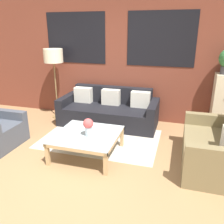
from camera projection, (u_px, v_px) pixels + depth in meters
The scene contains 9 objects.
ground_plane at pixel (72, 171), 3.53m from camera, with size 16.00×16.00×0.00m, color #9E754C.
wall_back_brick at pixel (117, 57), 5.26m from camera, with size 8.40×0.09×2.80m.
rug at pixel (100, 139), 4.56m from camera, with size 2.19×1.45×0.00m.
couch_dark at pixel (109, 111), 5.21m from camera, with size 2.10×0.88×0.78m.
settee_vintage at pixel (215, 148), 3.55m from camera, with size 0.80×1.41×0.92m.
coffee_table at pixel (87, 137), 3.88m from camera, with size 1.01×1.01×0.38m.
floor_lamp at pixel (53, 58), 5.26m from camera, with size 0.42×0.42×1.59m.
drawer_cabinet at pixel (222, 104), 4.68m from camera, with size 0.37×0.40×1.19m.
flower_vase at pixel (88, 126), 3.74m from camera, with size 0.16×0.16×0.29m.
Camera 1 is at (1.44, -2.74, 2.00)m, focal length 38.00 mm.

